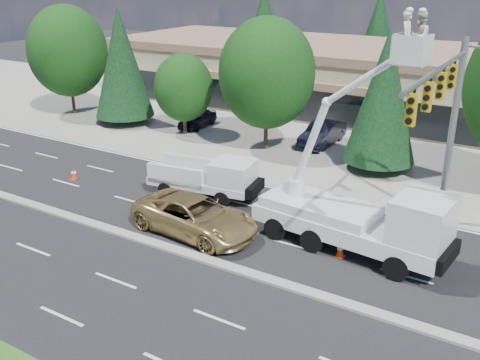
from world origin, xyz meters
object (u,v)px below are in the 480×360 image
Objects in this scene: utility_pickup at (209,181)px; minivan at (195,216)px; signal_mast at (447,113)px; bucket_truck at (365,208)px.

utility_pickup reaches higher than minivan.
signal_mast is 12.73m from utility_pickup.
utility_pickup is at bearing 175.17° from bucket_truck.
bucket_truck reaches higher than signal_mast.
bucket_truck is 1.66× the size of minivan.
utility_pickup is at bearing 30.27° from minivan.
signal_mast is 1.66× the size of utility_pickup.
minivan is at bearing -152.30° from signal_mast.
bucket_truck is at bearing -128.18° from signal_mast.
signal_mast is 12.15m from minivan.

